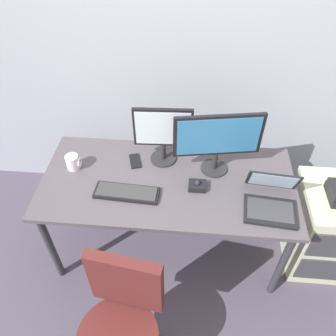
% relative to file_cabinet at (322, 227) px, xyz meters
% --- Properties ---
extents(ground_plane, '(8.00, 8.00, 0.00)m').
position_rel_file_cabinet_xyz_m(ground_plane, '(-1.12, -0.01, -0.35)').
color(ground_plane, '#4B4353').
extents(back_wall, '(6.00, 0.10, 2.80)m').
position_rel_file_cabinet_xyz_m(back_wall, '(-1.12, 0.74, 1.05)').
color(back_wall, '#9CA2B1').
rests_on(back_wall, ground).
extents(desk, '(1.67, 0.78, 0.74)m').
position_rel_file_cabinet_xyz_m(desk, '(-1.12, -0.01, 0.32)').
color(desk, '#4F484E').
rests_on(desk, ground).
extents(file_cabinet, '(0.42, 0.53, 0.70)m').
position_rel_file_cabinet_xyz_m(file_cabinet, '(0.00, 0.00, 0.00)').
color(file_cabinet, beige).
rests_on(file_cabinet, ground).
extents(office_chair, '(0.52, 0.52, 0.91)m').
position_rel_file_cabinet_xyz_m(office_chair, '(-1.30, -0.85, 0.06)').
color(office_chair, black).
rests_on(office_chair, ground).
extents(monitor_main, '(0.56, 0.18, 0.45)m').
position_rel_file_cabinet_xyz_m(monitor_main, '(-0.82, 0.13, 0.66)').
color(monitor_main, '#262628').
rests_on(monitor_main, desk).
extents(monitor_side, '(0.39, 0.18, 0.42)m').
position_rel_file_cabinet_xyz_m(monitor_side, '(-1.17, 0.20, 0.63)').
color(monitor_side, '#262628').
rests_on(monitor_side, desk).
extents(keyboard, '(0.42, 0.16, 0.03)m').
position_rel_file_cabinet_xyz_m(keyboard, '(-1.37, -0.14, 0.41)').
color(keyboard, black).
rests_on(keyboard, desk).
extents(laptop, '(0.34, 0.35, 0.22)m').
position_rel_file_cabinet_xyz_m(laptop, '(-0.48, -0.15, 0.44)').
color(laptop, black).
rests_on(laptop, desk).
extents(trackball_mouse, '(0.11, 0.09, 0.07)m').
position_rel_file_cabinet_xyz_m(trackball_mouse, '(-0.93, -0.05, 0.41)').
color(trackball_mouse, black).
rests_on(trackball_mouse, desk).
extents(coffee_mug, '(0.10, 0.09, 0.10)m').
position_rel_file_cabinet_xyz_m(coffee_mug, '(-1.77, 0.06, 0.44)').
color(coffee_mug, silver).
rests_on(coffee_mug, desk).
extents(cell_phone, '(0.11, 0.16, 0.01)m').
position_rel_file_cabinet_xyz_m(cell_phone, '(-1.37, 0.16, 0.40)').
color(cell_phone, black).
rests_on(cell_phone, desk).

